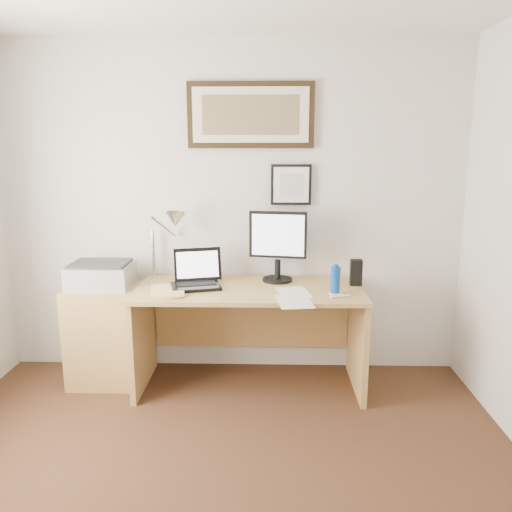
{
  "coord_description": "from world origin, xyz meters",
  "views": [
    {
      "loc": [
        0.28,
        -1.76,
        1.73
      ],
      "look_at": [
        0.2,
        1.43,
        1.03
      ],
      "focal_mm": 35.0,
      "sensor_mm": 36.0,
      "label": 1
    }
  ],
  "objects_px": {
    "book": "(151,292)",
    "lcd_monitor": "(278,243)",
    "side_cabinet": "(105,335)",
    "printer": "(101,274)",
    "water_bottle": "(335,281)",
    "desk": "(250,315)",
    "laptop": "(196,278)"
  },
  "relations": [
    {
      "from": "desk",
      "to": "laptop",
      "type": "height_order",
      "value": "laptop"
    },
    {
      "from": "water_bottle",
      "to": "desk",
      "type": "xyz_separation_m",
      "value": [
        -0.59,
        0.22,
        -0.33
      ]
    },
    {
      "from": "side_cabinet",
      "to": "lcd_monitor",
      "type": "bearing_deg",
      "value": 6.04
    },
    {
      "from": "laptop",
      "to": "water_bottle",
      "type": "bearing_deg",
      "value": -10.22
    },
    {
      "from": "lcd_monitor",
      "to": "printer",
      "type": "distance_m",
      "value": 1.31
    },
    {
      "from": "side_cabinet",
      "to": "laptop",
      "type": "xyz_separation_m",
      "value": [
        0.69,
        -0.01,
        0.44
      ]
    },
    {
      "from": "printer",
      "to": "desk",
      "type": "bearing_deg",
      "value": -0.06
    },
    {
      "from": "book",
      "to": "laptop",
      "type": "distance_m",
      "value": 0.35
    },
    {
      "from": "side_cabinet",
      "to": "book",
      "type": "xyz_separation_m",
      "value": [
        0.41,
        -0.21,
        0.4
      ]
    },
    {
      "from": "water_bottle",
      "to": "laptop",
      "type": "distance_m",
      "value": 0.98
    },
    {
      "from": "desk",
      "to": "book",
      "type": "bearing_deg",
      "value": -159.73
    },
    {
      "from": "water_bottle",
      "to": "laptop",
      "type": "xyz_separation_m",
      "value": [
        -0.97,
        0.17,
        -0.04
      ]
    },
    {
      "from": "book",
      "to": "printer",
      "type": "height_order",
      "value": "printer"
    },
    {
      "from": "book",
      "to": "lcd_monitor",
      "type": "height_order",
      "value": "lcd_monitor"
    },
    {
      "from": "side_cabinet",
      "to": "book",
      "type": "relative_size",
      "value": 2.39
    },
    {
      "from": "book",
      "to": "laptop",
      "type": "relative_size",
      "value": 0.78
    },
    {
      "from": "side_cabinet",
      "to": "water_bottle",
      "type": "distance_m",
      "value": 1.73
    },
    {
      "from": "laptop",
      "to": "lcd_monitor",
      "type": "distance_m",
      "value": 0.64
    },
    {
      "from": "lcd_monitor",
      "to": "printer",
      "type": "xyz_separation_m",
      "value": [
        -1.29,
        -0.1,
        -0.22
      ]
    },
    {
      "from": "book",
      "to": "desk",
      "type": "relative_size",
      "value": 0.19
    },
    {
      "from": "side_cabinet",
      "to": "printer",
      "type": "height_order",
      "value": "printer"
    },
    {
      "from": "book",
      "to": "lcd_monitor",
      "type": "distance_m",
      "value": 0.97
    },
    {
      "from": "lcd_monitor",
      "to": "side_cabinet",
      "type": "bearing_deg",
      "value": -173.96
    },
    {
      "from": "side_cabinet",
      "to": "book",
      "type": "bearing_deg",
      "value": -27.27
    },
    {
      "from": "laptop",
      "to": "desk",
      "type": "bearing_deg",
      "value": 7.28
    },
    {
      "from": "laptop",
      "to": "lcd_monitor",
      "type": "xyz_separation_m",
      "value": [
        0.58,
        0.15,
        0.23
      ]
    },
    {
      "from": "book",
      "to": "lcd_monitor",
      "type": "relative_size",
      "value": 0.59
    },
    {
      "from": "side_cabinet",
      "to": "desk",
      "type": "height_order",
      "value": "desk"
    },
    {
      "from": "laptop",
      "to": "lcd_monitor",
      "type": "relative_size",
      "value": 0.75
    },
    {
      "from": "laptop",
      "to": "printer",
      "type": "bearing_deg",
      "value": 175.96
    },
    {
      "from": "lcd_monitor",
      "to": "laptop",
      "type": "bearing_deg",
      "value": -165.75
    },
    {
      "from": "desk",
      "to": "laptop",
      "type": "distance_m",
      "value": 0.48
    }
  ]
}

